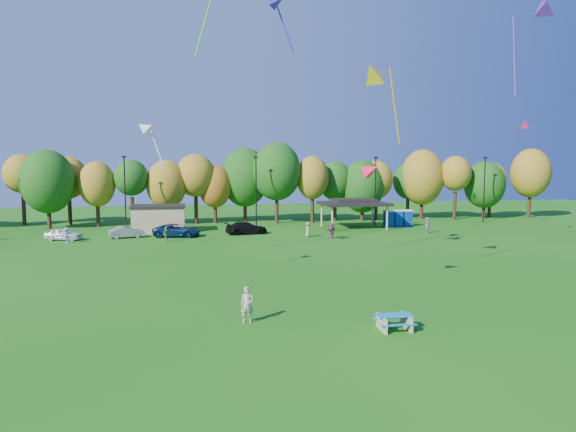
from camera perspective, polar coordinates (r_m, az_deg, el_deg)
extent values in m
plane|color=#19600F|center=(26.81, 3.77, -11.69)|extent=(160.00, 160.00, 0.00)
cylinder|color=black|center=(76.91, -27.28, 0.62)|extent=(0.50, 0.50, 4.12)
ellipsoid|color=olive|center=(76.69, -27.45, 4.20)|extent=(4.78, 4.78, 5.18)
cylinder|color=black|center=(71.27, -25.01, 0.15)|extent=(0.50, 0.50, 3.56)
ellipsoid|color=#144C0F|center=(71.03, -25.16, 3.49)|extent=(6.62, 6.62, 8.00)
cylinder|color=black|center=(74.83, -23.07, 0.55)|extent=(0.50, 0.50, 3.79)
ellipsoid|color=olive|center=(74.60, -23.21, 3.94)|extent=(4.94, 4.94, 5.58)
cylinder|color=black|center=(70.92, -20.35, 0.21)|extent=(0.50, 0.50, 3.34)
ellipsoid|color=olive|center=(70.68, -20.46, 3.36)|extent=(4.61, 4.61, 5.88)
cylinder|color=black|center=(70.18, -16.92, 0.46)|extent=(0.50, 0.50, 3.82)
ellipsoid|color=#144C0F|center=(69.93, -17.02, 4.10)|extent=(4.43, 4.43, 4.73)
cylinder|color=black|center=(70.55, -13.29, 0.35)|extent=(0.50, 0.50, 3.25)
ellipsoid|color=olive|center=(70.30, -13.36, 3.44)|extent=(5.33, 5.33, 6.53)
cylinder|color=black|center=(71.04, -10.17, 0.74)|extent=(0.50, 0.50, 3.96)
ellipsoid|color=olive|center=(70.80, -10.24, 4.47)|extent=(5.31, 5.31, 5.82)
cylinder|color=black|center=(71.44, -8.08, 0.43)|extent=(0.50, 0.50, 3.05)
ellipsoid|color=#995914|center=(71.21, -8.12, 3.28)|extent=(4.54, 4.54, 5.87)
cylinder|color=black|center=(72.94, -4.79, 0.86)|extent=(0.50, 0.50, 3.77)
ellipsoid|color=#144C0F|center=(72.71, -4.82, 4.32)|extent=(6.69, 6.69, 8.35)
cylinder|color=black|center=(70.54, -1.26, 0.92)|extent=(0.50, 0.50, 4.28)
ellipsoid|color=#144C0F|center=(70.30, -1.26, 4.99)|extent=(6.64, 6.64, 8.01)
cylinder|color=black|center=(71.26, 2.72, 0.76)|extent=(0.50, 0.50, 3.76)
ellipsoid|color=olive|center=(71.02, 2.74, 4.29)|extent=(4.49, 4.49, 6.02)
cylinder|color=black|center=(74.25, 5.24, 0.81)|extent=(0.50, 0.50, 3.43)
ellipsoid|color=#144C0F|center=(74.02, 5.27, 3.90)|extent=(4.77, 4.77, 5.63)
cylinder|color=black|center=(74.63, 8.25, 0.62)|extent=(0.50, 0.50, 2.95)
ellipsoid|color=#144C0F|center=(74.41, 8.28, 3.26)|extent=(6.14, 6.14, 7.54)
cylinder|color=black|center=(75.82, 9.75, 0.89)|extent=(0.50, 0.50, 3.52)
ellipsoid|color=olive|center=(75.60, 9.81, 3.99)|extent=(4.78, 4.78, 5.53)
cylinder|color=black|center=(79.53, 13.15, 0.99)|extent=(0.50, 0.50, 3.39)
ellipsoid|color=#144C0F|center=(79.31, 13.21, 3.84)|extent=(4.54, 4.54, 5.46)
cylinder|color=black|center=(79.05, 14.62, 1.05)|extent=(0.50, 0.50, 3.72)
ellipsoid|color=olive|center=(78.84, 14.70, 4.19)|extent=(6.32, 6.32, 8.24)
cylinder|color=black|center=(79.28, 18.03, 1.09)|extent=(0.50, 0.50, 4.06)
ellipsoid|color=olive|center=(79.07, 18.13, 4.52)|extent=(4.50, 4.50, 5.13)
cylinder|color=black|center=(82.37, 20.93, 0.81)|extent=(0.50, 0.50, 3.05)
ellipsoid|color=#144C0F|center=(82.17, 21.02, 3.28)|extent=(5.97, 5.97, 7.05)
cylinder|color=black|center=(84.68, 21.48, 1.08)|extent=(0.50, 0.50, 3.55)
ellipsoid|color=olive|center=(84.47, 21.58, 3.88)|extent=(4.60, 4.60, 4.99)
cylinder|color=black|center=(86.27, 25.23, 1.18)|extent=(0.50, 0.50, 4.07)
ellipsoid|color=olive|center=(86.08, 25.37, 4.33)|extent=(5.83, 5.83, 7.42)
cylinder|color=black|center=(65.22, -17.65, 2.35)|extent=(0.16, 0.16, 9.00)
cube|color=black|center=(65.13, -17.77, 6.30)|extent=(0.50, 0.25, 0.18)
cylinder|color=black|center=(65.38, -3.56, 2.61)|extent=(0.16, 0.16, 9.00)
cube|color=black|center=(65.29, -3.59, 6.56)|extent=(0.50, 0.25, 0.18)
cylinder|color=black|center=(69.33, 9.67, 2.72)|extent=(0.16, 0.16, 9.00)
cube|color=black|center=(69.25, 9.74, 6.44)|extent=(0.50, 0.25, 0.18)
cylinder|color=black|center=(76.49, 20.96, 2.69)|extent=(0.16, 0.16, 9.00)
cube|color=black|center=(76.42, 21.08, 6.06)|extent=(0.50, 0.25, 0.18)
cube|color=tan|center=(63.13, -14.16, -0.39)|extent=(6.00, 4.00, 3.00)
cube|color=black|center=(62.99, -14.20, 1.08)|extent=(6.30, 4.30, 0.25)
cylinder|color=tan|center=(61.98, 4.95, -0.35)|extent=(0.24, 0.24, 3.00)
cylinder|color=tan|center=(64.27, 10.95, -0.22)|extent=(0.24, 0.24, 3.00)
cylinder|color=tan|center=(66.77, 3.76, 0.09)|extent=(0.24, 0.24, 3.00)
cylinder|color=tan|center=(68.90, 9.39, 0.20)|extent=(0.24, 0.24, 3.00)
cube|color=black|center=(65.25, 7.31, 1.38)|extent=(8.20, 6.20, 0.35)
cube|color=black|center=(65.22, 7.31, 1.73)|extent=(5.00, 3.50, 0.45)
cube|color=#0B3593|center=(67.57, 11.12, -0.36)|extent=(1.10, 1.10, 2.00)
cube|color=silver|center=(67.46, 11.14, 0.56)|extent=(1.15, 1.15, 0.18)
cube|color=#0B3593|center=(68.21, 12.08, -0.33)|extent=(1.10, 1.10, 2.00)
cube|color=silver|center=(68.11, 12.10, 0.59)|extent=(1.15, 1.15, 0.18)
cube|color=#0B3593|center=(68.74, 13.08, -0.30)|extent=(1.10, 1.10, 2.00)
cube|color=silver|center=(68.64, 13.10, 0.60)|extent=(1.15, 1.15, 0.18)
cube|color=tan|center=(25.80, 10.37, -11.65)|extent=(0.18, 1.42, 0.70)
cube|color=tan|center=(26.23, 13.05, -11.42)|extent=(0.18, 1.42, 0.70)
cube|color=#1681C8|center=(25.90, 11.74, -10.73)|extent=(1.79, 0.82, 0.06)
cube|color=#1681C8|center=(25.44, 12.20, -11.75)|extent=(1.77, 0.33, 0.05)
cube|color=#1681C8|center=(26.53, 11.27, -11.00)|extent=(1.77, 0.33, 0.05)
imported|color=tan|center=(26.49, -4.56, -9.81)|extent=(0.71, 0.50, 1.86)
imported|color=white|center=(59.72, -23.67, -1.86)|extent=(4.11, 2.47, 1.31)
imported|color=gray|center=(59.20, -17.50, -1.73)|extent=(3.98, 2.17, 1.25)
imported|color=navy|center=(58.65, -12.23, -1.56)|extent=(5.65, 3.52, 1.46)
imported|color=black|center=(59.77, -4.64, -1.34)|extent=(5.11, 2.64, 1.42)
imported|color=#5287B5|center=(57.09, -23.38, -2.01)|extent=(1.19, 0.89, 1.64)
imported|color=#939C6B|center=(57.08, 2.21, -1.52)|extent=(0.56, 0.83, 1.67)
imported|color=#A754B2|center=(62.54, 15.23, -1.01)|extent=(0.72, 0.81, 1.85)
imported|color=#993F73|center=(56.27, 4.86, -1.62)|extent=(1.59, 1.32, 1.71)
imported|color=#6A8F57|center=(55.08, -13.38, -1.96)|extent=(0.84, 1.02, 1.63)
cone|color=#FF0E32|center=(31.85, 9.26, 5.07)|extent=(1.68, 1.64, 1.36)
cylinder|color=#2D1C9B|center=(39.02, -0.42, 20.31)|extent=(1.35, 0.74, 3.79)
cone|color=gold|center=(35.15, 9.46, 15.44)|extent=(2.57, 2.54, 2.09)
cylinder|color=gold|center=(34.30, 11.77, 11.85)|extent=(1.39, 1.30, 4.73)
cone|color=silver|center=(34.47, -15.76, 9.43)|extent=(1.48, 1.35, 1.22)
cylinder|color=silver|center=(34.75, -14.31, 7.21)|extent=(1.05, 0.59, 2.85)
cone|color=#E11A53|center=(58.35, 24.82, 9.32)|extent=(1.68, 1.68, 1.36)
cone|color=#6720AE|center=(50.92, 26.50, 20.15)|extent=(2.75, 3.06, 2.50)
cylinder|color=#6720AE|center=(51.26, 23.83, 16.03)|extent=(1.30, 2.60, 7.55)
cylinder|color=#40D51C|center=(35.58, -8.78, 21.97)|extent=(2.01, 1.63, 6.61)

